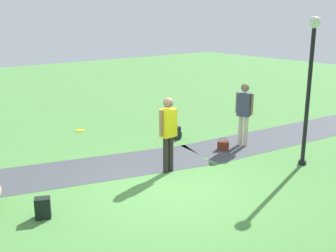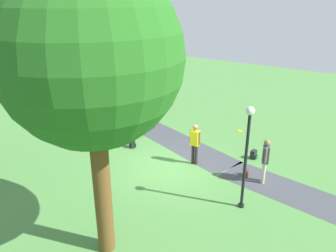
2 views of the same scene
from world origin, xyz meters
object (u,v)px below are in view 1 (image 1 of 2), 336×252
object	(u,v)px
backpack_by_boulder	(43,208)
spare_backpack_on_lawn	(176,133)
man_near_boulder	(168,129)
lamp_post	(310,76)
frisbee_on_grass	(80,130)
handbag_on_grass	(223,145)
woman_with_handbag	(244,110)

from	to	relation	value
backpack_by_boulder	spare_backpack_on_lawn	distance (m)	5.66
man_near_boulder	lamp_post	bearing A→B (deg)	150.28
lamp_post	frisbee_on_grass	xyz separation A→B (m)	(2.97, -6.31, -2.22)
man_near_boulder	handbag_on_grass	xyz separation A→B (m)	(-2.22, -0.34, -0.92)
handbag_on_grass	frisbee_on_grass	xyz separation A→B (m)	(2.21, -4.27, -0.13)
woman_with_handbag	frisbee_on_grass	world-z (taller)	woman_with_handbag
handbag_on_grass	backpack_by_boulder	world-z (taller)	backpack_by_boulder
woman_with_handbag	lamp_post	bearing A→B (deg)	90.34
lamp_post	spare_backpack_on_lawn	size ratio (longest dim) A/B	9.07
man_near_boulder	backpack_by_boulder	xyz separation A→B (m)	(3.27, 0.38, -0.87)
man_near_boulder	spare_backpack_on_lawn	bearing A→B (deg)	-133.35
backpack_by_boulder	lamp_post	bearing A→B (deg)	168.06
handbag_on_grass	backpack_by_boulder	size ratio (longest dim) A/B	0.96
handbag_on_grass	spare_backpack_on_lawn	bearing A→B (deg)	-78.08
spare_backpack_on_lawn	handbag_on_grass	bearing A→B (deg)	101.92
spare_backpack_on_lawn	frisbee_on_grass	size ratio (longest dim) A/B	1.46
man_near_boulder	spare_backpack_on_lawn	distance (m)	2.86
woman_with_handbag	spare_backpack_on_lawn	distance (m)	2.20
woman_with_handbag	man_near_boulder	world-z (taller)	man_near_boulder
lamp_post	backpack_by_boulder	size ratio (longest dim) A/B	9.07
handbag_on_grass	backpack_by_boulder	distance (m)	5.54
backpack_by_boulder	man_near_boulder	bearing A→B (deg)	-173.42
lamp_post	man_near_boulder	bearing A→B (deg)	-29.72
backpack_by_boulder	frisbee_on_grass	bearing A→B (deg)	-123.30
handbag_on_grass	backpack_by_boulder	xyz separation A→B (m)	(5.49, 0.72, 0.05)
spare_backpack_on_lawn	frisbee_on_grass	xyz separation A→B (m)	(1.87, -2.63, -0.18)
backpack_by_boulder	spare_backpack_on_lawn	bearing A→B (deg)	-155.34
man_near_boulder	frisbee_on_grass	distance (m)	4.73
man_near_boulder	handbag_on_grass	world-z (taller)	man_near_boulder
lamp_post	frisbee_on_grass	size ratio (longest dim) A/B	13.25
spare_backpack_on_lawn	backpack_by_boulder	bearing A→B (deg)	24.66
woman_with_handbag	man_near_boulder	distance (m)	2.98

